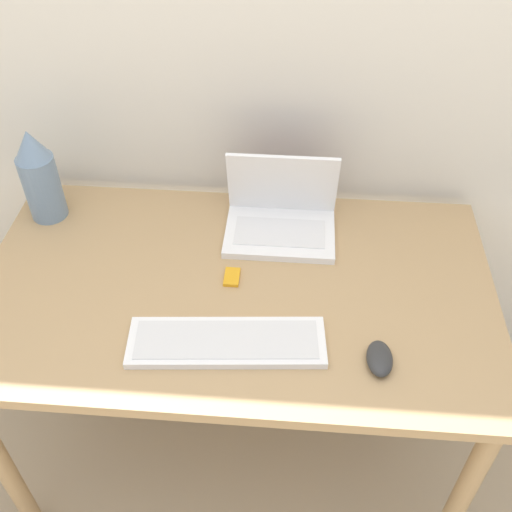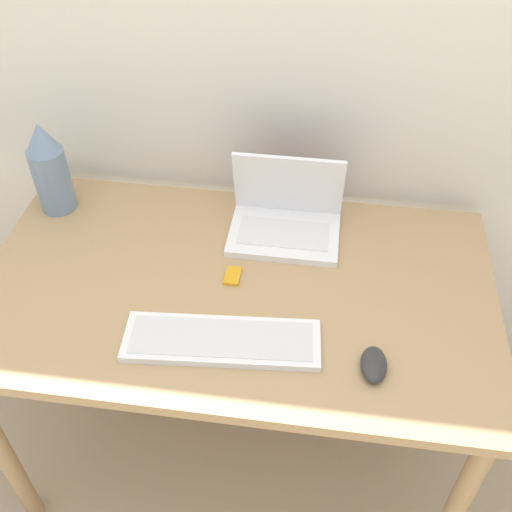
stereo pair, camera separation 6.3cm
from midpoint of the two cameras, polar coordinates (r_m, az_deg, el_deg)
The scene contains 7 objects.
wall_back at distance 1.58m, azimuth 1.65°, elevation 21.66°, with size 6.00×0.05×2.50m.
desk at distance 1.56m, azimuth -0.70°, elevation -5.05°, with size 1.29×0.75×0.76m.
laptop at distance 1.61m, azimuth 3.96°, elevation 3.73°, with size 0.29×0.21×0.22m.
keyboard at distance 1.36m, azimuth -1.88°, elevation -8.09°, with size 0.45×0.17×0.02m.
mouse at distance 1.34m, azimuth 12.50°, elevation -10.09°, with size 0.06×0.10×0.03m.
vase at distance 1.73m, azimuth -18.09°, elevation 7.92°, with size 0.10×0.10×0.27m.
mp3_player at distance 1.51m, azimuth -1.04°, elevation -1.94°, with size 0.04×0.06×0.01m.
Camera 2 is at (0.20, -0.65, 1.83)m, focal length 42.00 mm.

